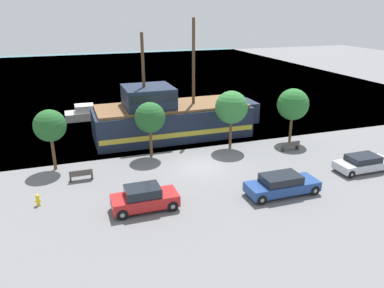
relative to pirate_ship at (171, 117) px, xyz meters
name	(u,v)px	position (x,y,z in m)	size (l,w,h in m)	color
ground_plane	(200,167)	(0.16, -7.92, -1.88)	(160.00, 160.00, 0.00)	slate
water_surface	(118,76)	(0.16, 36.08, -1.88)	(80.00, 80.00, 0.00)	teal
pirate_ship	(171,117)	(0.00, 0.00, 0.00)	(15.99, 5.55, 10.95)	#192338
moored_boat_dockside	(88,113)	(-7.16, 8.85, -1.27)	(5.01, 2.22, 1.63)	#B7B2A8
parked_car_curb_front	(364,163)	(11.66, -12.69, -1.25)	(4.51, 1.82, 1.25)	#B7BCC6
parked_car_curb_mid	(144,198)	(-5.40, -13.02, -1.12)	(4.06, 1.80, 1.55)	#B21E1E
parked_car_curb_rear	(282,185)	(3.66, -14.04, -1.16)	(4.93, 1.88, 1.43)	navy
fire_hydrant	(38,199)	(-11.66, -10.34, -1.47)	(0.42, 0.25, 0.76)	yellow
bench_promenade_east	(81,175)	(-8.85, -7.46, -1.45)	(1.63, 0.45, 0.85)	#4C4742
bench_promenade_west	(291,146)	(8.82, -7.16, -1.45)	(1.60, 0.45, 0.85)	#4C4742
tree_row_east	(50,126)	(-10.64, -4.72, 1.62)	(2.41, 2.41, 4.73)	brown
tree_row_mideast	(150,118)	(-3.00, -4.52, 1.48)	(2.50, 2.50, 4.64)	brown
tree_row_midwest	(231,107)	(4.09, -4.86, 1.82)	(2.83, 2.83, 5.14)	brown
tree_row_west	(293,105)	(10.02, -5.18, 1.68)	(2.84, 2.84, 5.00)	brown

